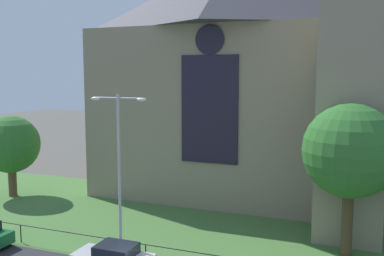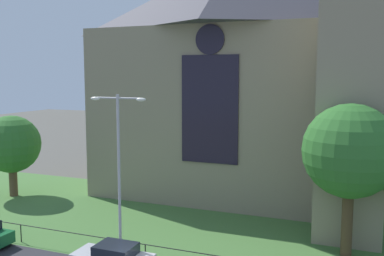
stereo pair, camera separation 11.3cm
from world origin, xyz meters
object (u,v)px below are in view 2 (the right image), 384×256
(tree_right_near, at_px, (350,152))
(tree_left_far, at_px, (11,144))
(streetlamp_near, at_px, (119,158))
(church_building, at_px, (240,75))

(tree_right_near, distance_m, tree_left_far, 27.17)
(tree_right_near, bearing_deg, tree_left_far, 174.05)
(streetlamp_near, bearing_deg, tree_right_near, 24.99)
(church_building, distance_m, tree_right_near, 14.62)
(church_building, height_order, tree_right_near, church_building)
(tree_right_near, distance_m, streetlamp_near, 12.75)
(tree_left_far, xyz_separation_m, streetlamp_near, (15.43, -8.20, 1.35))
(church_building, xyz_separation_m, tree_right_near, (9.29, -10.45, -4.26))
(streetlamp_near, bearing_deg, church_building, 81.87)
(tree_right_near, height_order, streetlamp_near, streetlamp_near)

